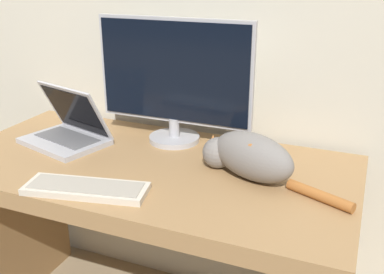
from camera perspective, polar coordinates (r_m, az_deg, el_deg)
name	(u,v)px	position (r m, az deg, el deg)	size (l,w,h in m)	color
desk	(149,205)	(1.65, -5.45, -8.64)	(1.42, 0.71, 0.78)	#A37A4C
monitor	(173,79)	(1.68, -2.37, 7.33)	(0.61, 0.20, 0.47)	#B2B2B7
laptop	(68,131)	(1.79, -15.49, 0.70)	(0.36, 0.30, 0.22)	#B7B7BC
external_keyboard	(86,188)	(1.40, -13.30, -6.38)	(0.39, 0.20, 0.02)	beige
cat	(249,156)	(1.44, 7.28, -2.35)	(0.51, 0.25, 0.15)	gray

